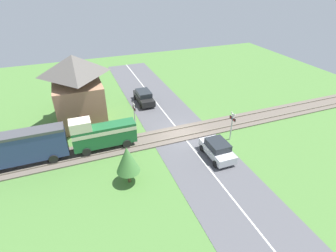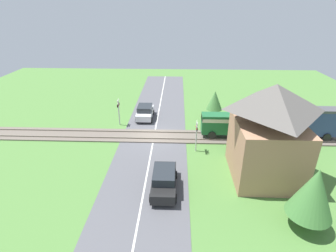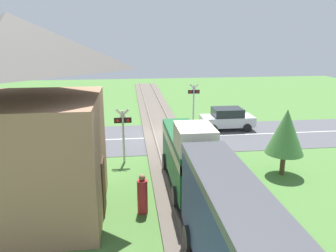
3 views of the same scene
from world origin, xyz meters
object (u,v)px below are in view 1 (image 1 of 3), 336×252
object	(u,v)px
train	(56,141)
car_near_crossing	(217,149)
station_building	(78,91)
crossing_signal_west_approach	(232,123)
crossing_signal_east_approach	(134,112)
pedestrian_by_station	(84,136)
car_far_side	(144,97)

from	to	relation	value
train	car_near_crossing	xyz separation A→B (m)	(-4.61, -12.92, -1.06)
station_building	car_near_crossing	bearing A→B (deg)	-135.95
car_near_crossing	crossing_signal_west_approach	size ratio (longest dim) A/B	1.26
train	crossing_signal_east_approach	bearing A→B (deg)	-70.22
crossing_signal_east_approach	pedestrian_by_station	world-z (taller)	crossing_signal_east_approach
car_near_crossing	crossing_signal_west_approach	xyz separation A→B (m)	(1.93, -2.59, 1.09)
car_near_crossing	station_building	size ratio (longest dim) A/B	0.51
car_near_crossing	station_building	world-z (taller)	station_building
car_far_side	pedestrian_by_station	size ratio (longest dim) A/B	2.62
train	station_building	world-z (taller)	station_building
car_far_side	crossing_signal_west_approach	world-z (taller)	crossing_signal_west_approach
car_near_crossing	crossing_signal_east_approach	xyz separation A→B (m)	(7.29, 5.47, 1.09)
train	crossing_signal_east_approach	distance (m)	7.91
car_far_side	crossing_signal_west_approach	size ratio (longest dim) A/B	1.41
car_near_crossing	car_far_side	xyz separation A→B (m)	(12.82, 2.88, 0.02)
car_near_crossing	crossing_signal_east_approach	world-z (taller)	crossing_signal_east_approach
crossing_signal_east_approach	car_near_crossing	bearing A→B (deg)	-143.11
train	car_far_side	world-z (taller)	train
train	crossing_signal_west_approach	xyz separation A→B (m)	(-2.68, -15.51, 0.04)
crossing_signal_east_approach	pedestrian_by_station	xyz separation A→B (m)	(-0.73, 5.23, -1.18)
car_far_side	crossing_signal_east_approach	world-z (taller)	crossing_signal_east_approach
car_far_side	crossing_signal_east_approach	size ratio (longest dim) A/B	1.41
car_far_side	pedestrian_by_station	distance (m)	10.02
crossing_signal_east_approach	pedestrian_by_station	bearing A→B (deg)	97.96
crossing_signal_east_approach	pedestrian_by_station	size ratio (longest dim) A/B	1.87
car_near_crossing	station_building	distance (m)	15.22
train	pedestrian_by_station	xyz separation A→B (m)	(1.95, -2.21, -1.14)
train	crossing_signal_east_approach	xyz separation A→B (m)	(2.68, -7.45, 0.04)
car_near_crossing	pedestrian_by_station	xyz separation A→B (m)	(6.56, 10.70, -0.09)
train	car_far_side	distance (m)	13.01
train	car_far_side	xyz separation A→B (m)	(8.21, -10.04, -1.04)
car_far_side	crossing_signal_east_approach	xyz separation A→B (m)	(-5.53, 2.59, 1.08)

